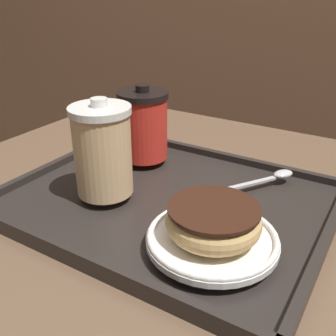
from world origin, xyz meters
name	(u,v)px	position (x,y,z in m)	size (l,w,h in m)	color
cafe_table	(175,300)	(0.00, 0.00, 0.55)	(0.94, 0.89, 0.72)	brown
serving_tray	(168,201)	(-0.02, 0.01, 0.73)	(0.47, 0.37, 0.02)	#282321
coffee_cup_front	(103,150)	(-0.10, -0.04, 0.82)	(0.09, 0.09, 0.15)	#E0B784
coffee_cup_rear	(143,125)	(-0.13, 0.10, 0.81)	(0.09, 0.09, 0.13)	red
plate_with_chocolate_donut	(212,238)	(0.09, -0.07, 0.76)	(0.16, 0.16, 0.01)	white
donut_chocolate_glazed	(213,220)	(0.09, -0.07, 0.78)	(0.12, 0.12, 0.04)	#DBB270
spoon	(271,177)	(0.10, 0.13, 0.75)	(0.10, 0.14, 0.01)	silver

